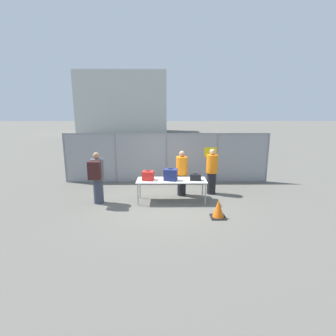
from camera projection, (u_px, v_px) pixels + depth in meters
The scene contains 12 objects.
ground_plane at pixel (167, 202), 9.07m from camera, with size 120.00×120.00×0.00m, color #605E56.
fence_section at pixel (167, 157), 11.30m from camera, with size 8.84×0.07×2.14m.
inspection_table at pixel (171, 181), 8.95m from camera, with size 2.37×0.82×0.77m.
suitcase_red at pixel (148, 176), 8.90m from camera, with size 0.41×0.36×0.33m.
suitcase_navy at pixel (171, 175), 8.86m from camera, with size 0.49×0.39×0.41m.
suitcase_black at pixel (195, 177), 8.87m from camera, with size 0.39×0.25×0.23m.
traveler_hooded at pixel (97, 176), 8.68m from camera, with size 0.43×0.67×1.75m.
security_worker_near at pixel (182, 173), 9.57m from camera, with size 0.41×0.41×1.66m.
security_worker_far at pixel (212, 171), 9.75m from camera, with size 0.42×0.42×1.71m.
utility_trailer at pixel (200, 162), 13.54m from camera, with size 3.42×2.28×0.72m.
distant_hangar at pixel (125, 104), 34.18m from camera, with size 10.75×8.27×7.48m.
traffic_cone at pixel (218, 209), 7.70m from camera, with size 0.44×0.44×0.55m.
Camera 1 is at (-0.04, -8.59, 3.15)m, focal length 28.00 mm.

